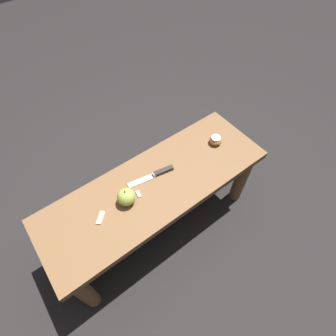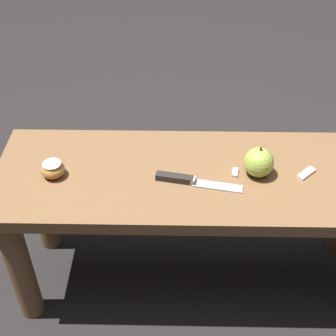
# 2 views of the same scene
# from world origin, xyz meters

# --- Properties ---
(ground_plane) EXTENTS (8.00, 8.00, 0.00)m
(ground_plane) POSITION_xyz_m (0.00, 0.00, 0.00)
(ground_plane) COLOR black
(wooden_bench) EXTENTS (1.21, 0.42, 0.49)m
(wooden_bench) POSITION_xyz_m (0.00, 0.00, 0.39)
(wooden_bench) COLOR brown
(wooden_bench) RESTS_ON ground_plane
(knife) EXTENTS (0.25, 0.07, 0.02)m
(knife) POSITION_xyz_m (0.04, 0.04, 0.50)
(knife) COLOR #9EA0A5
(knife) RESTS_ON wooden_bench
(apple_whole) EXTENTS (0.09, 0.09, 0.10)m
(apple_whole) POSITION_xyz_m (-0.17, -0.00, 0.53)
(apple_whole) COLOR #9EB747
(apple_whole) RESTS_ON wooden_bench
(apple_cut) EXTENTS (0.07, 0.07, 0.05)m
(apple_cut) POSITION_xyz_m (0.42, 0.02, 0.51)
(apple_cut) COLOR #B27233
(apple_cut) RESTS_ON wooden_bench
(apple_slice_near_knife) EXTENTS (0.06, 0.06, 0.01)m
(apple_slice_near_knife) POSITION_xyz_m (-0.31, -0.00, 0.49)
(apple_slice_near_knife) COLOR white
(apple_slice_near_knife) RESTS_ON wooden_bench
(apple_slice_center) EXTENTS (0.02, 0.04, 0.01)m
(apple_slice_center) POSITION_xyz_m (-0.10, 0.00, 0.49)
(apple_slice_center) COLOR white
(apple_slice_center) RESTS_ON wooden_bench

